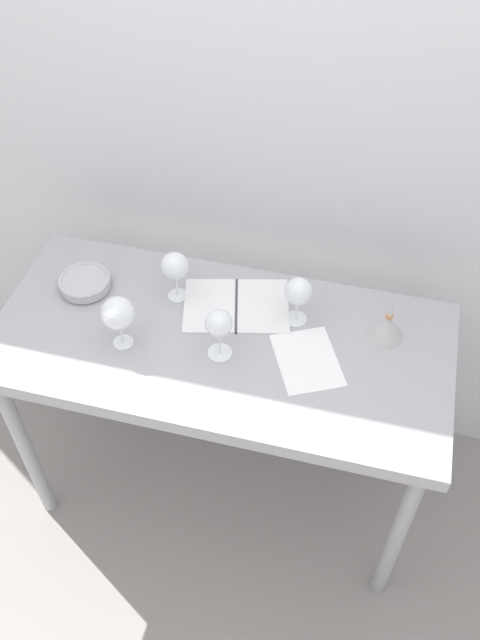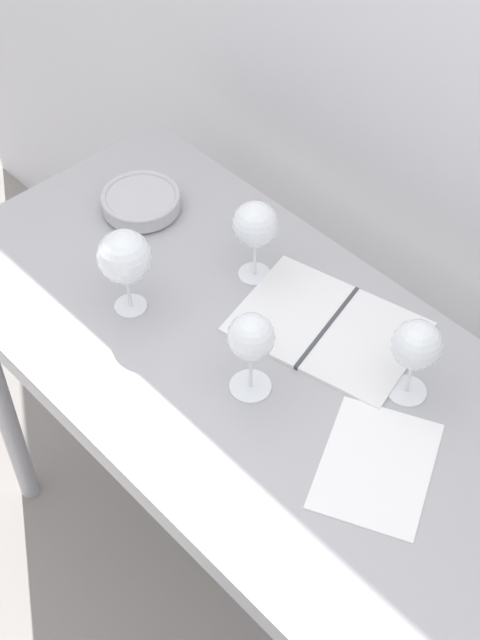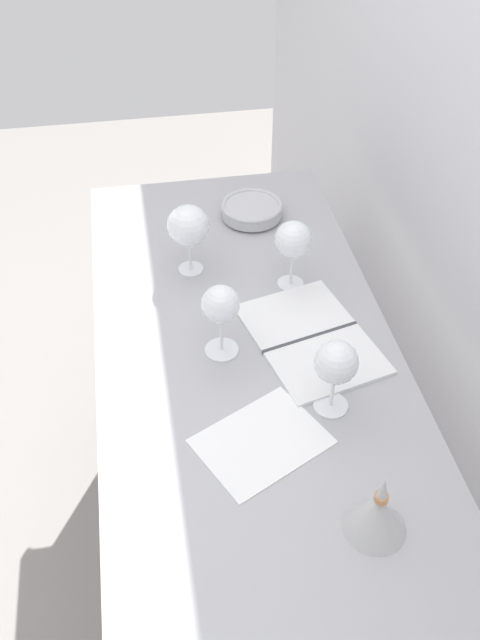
{
  "view_description": "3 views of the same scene",
  "coord_description": "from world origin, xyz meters",
  "px_view_note": "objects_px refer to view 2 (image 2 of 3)",
  "views": [
    {
      "loc": [
        0.39,
        -1.29,
        2.45
      ],
      "look_at": [
        0.06,
        0.01,
        0.98
      ],
      "focal_mm": 37.97,
      "sensor_mm": 36.0,
      "label": 1
    },
    {
      "loc": [
        0.7,
        -0.73,
        2.13
      ],
      "look_at": [
        -0.08,
        0.0,
        0.95
      ],
      "focal_mm": 49.96,
      "sensor_mm": 36.0,
      "label": 2
    },
    {
      "loc": [
        1.06,
        -0.2,
        1.95
      ],
      "look_at": [
        -0.04,
        -0.01,
        0.93
      ],
      "focal_mm": 38.52,
      "sensor_mm": 36.0,
      "label": 3
    }
  ],
  "objects_px": {
    "wine_glass_near_center": "(251,340)",
    "open_notebook": "(328,327)",
    "tasting_sheet_upper": "(376,465)",
    "wine_glass_near_left": "(124,258)",
    "tasting_bowl": "(141,201)",
    "wine_glass_far_right": "(416,347)",
    "wine_glass_far_left": "(255,226)"
  },
  "relations": [
    {
      "from": "wine_glass_near_left",
      "to": "wine_glass_far_left",
      "type": "bearing_deg",
      "value": 66.82
    },
    {
      "from": "tasting_sheet_upper",
      "to": "tasting_bowl",
      "type": "height_order",
      "value": "tasting_bowl"
    },
    {
      "from": "open_notebook",
      "to": "wine_glass_near_left",
      "type": "bearing_deg",
      "value": -155.63
    },
    {
      "from": "wine_glass_near_left",
      "to": "tasting_sheet_upper",
      "type": "relative_size",
      "value": 0.78
    },
    {
      "from": "wine_glass_far_left",
      "to": "tasting_bowl",
      "type": "distance_m",
      "value": 0.32
    },
    {
      "from": "wine_glass_far_right",
      "to": "open_notebook",
      "type": "height_order",
      "value": "wine_glass_far_right"
    },
    {
      "from": "wine_glass_far_left",
      "to": "wine_glass_near_left",
      "type": "height_order",
      "value": "wine_glass_near_left"
    },
    {
      "from": "wine_glass_far_right",
      "to": "open_notebook",
      "type": "bearing_deg",
      "value": 177.76
    },
    {
      "from": "wine_glass_far_right",
      "to": "wine_glass_near_left",
      "type": "xyz_separation_m",
      "value": [
        -0.49,
        -0.22,
        0.01
      ]
    },
    {
      "from": "wine_glass_near_center",
      "to": "open_notebook",
      "type": "xyz_separation_m",
      "value": [
        -0.0,
        0.2,
        -0.12
      ]
    },
    {
      "from": "tasting_sheet_upper",
      "to": "tasting_bowl",
      "type": "xyz_separation_m",
      "value": [
        -0.75,
        0.12,
        0.02
      ]
    },
    {
      "from": "wine_glass_far_right",
      "to": "tasting_sheet_upper",
      "type": "distance_m",
      "value": 0.2
    },
    {
      "from": "open_notebook",
      "to": "tasting_bowl",
      "type": "distance_m",
      "value": 0.5
    },
    {
      "from": "wine_glass_far_left",
      "to": "tasting_sheet_upper",
      "type": "height_order",
      "value": "wine_glass_far_left"
    },
    {
      "from": "wine_glass_near_left",
      "to": "tasting_sheet_upper",
      "type": "distance_m",
      "value": 0.57
    },
    {
      "from": "tasting_bowl",
      "to": "tasting_sheet_upper",
      "type": "bearing_deg",
      "value": -9.2
    },
    {
      "from": "wine_glass_near_left",
      "to": "open_notebook",
      "type": "height_order",
      "value": "wine_glass_near_left"
    },
    {
      "from": "tasting_sheet_upper",
      "to": "wine_glass_near_center",
      "type": "bearing_deg",
      "value": 161.88
    },
    {
      "from": "wine_glass_near_center",
      "to": "wine_glass_near_left",
      "type": "height_order",
      "value": "wine_glass_near_left"
    },
    {
      "from": "wine_glass_far_left",
      "to": "wine_glass_near_left",
      "type": "relative_size",
      "value": 0.97
    },
    {
      "from": "wine_glass_near_center",
      "to": "wine_glass_far_left",
      "type": "bearing_deg",
      "value": 134.69
    },
    {
      "from": "wine_glass_near_center",
      "to": "open_notebook",
      "type": "relative_size",
      "value": 0.46
    },
    {
      "from": "wine_glass_near_center",
      "to": "tasting_sheet_upper",
      "type": "bearing_deg",
      "value": 8.18
    },
    {
      "from": "wine_glass_near_center",
      "to": "tasting_sheet_upper",
      "type": "distance_m",
      "value": 0.29
    },
    {
      "from": "wine_glass_near_left",
      "to": "tasting_bowl",
      "type": "distance_m",
      "value": 0.3
    },
    {
      "from": "open_notebook",
      "to": "tasting_bowl",
      "type": "bearing_deg",
      "value": 170.72
    },
    {
      "from": "wine_glass_near_center",
      "to": "wine_glass_far_right",
      "type": "bearing_deg",
      "value": 44.58
    },
    {
      "from": "wine_glass_near_center",
      "to": "tasting_bowl",
      "type": "relative_size",
      "value": 1.04
    },
    {
      "from": "wine_glass_near_center",
      "to": "wine_glass_near_left",
      "type": "bearing_deg",
      "value": -173.74
    },
    {
      "from": "wine_glass_near_left",
      "to": "tasting_sheet_upper",
      "type": "xyz_separation_m",
      "value": [
        0.55,
        0.07,
        -0.13
      ]
    },
    {
      "from": "wine_glass_near_center",
      "to": "tasting_bowl",
      "type": "bearing_deg",
      "value": 162.23
    },
    {
      "from": "open_notebook",
      "to": "tasting_sheet_upper",
      "type": "relative_size",
      "value": 1.62
    }
  ]
}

